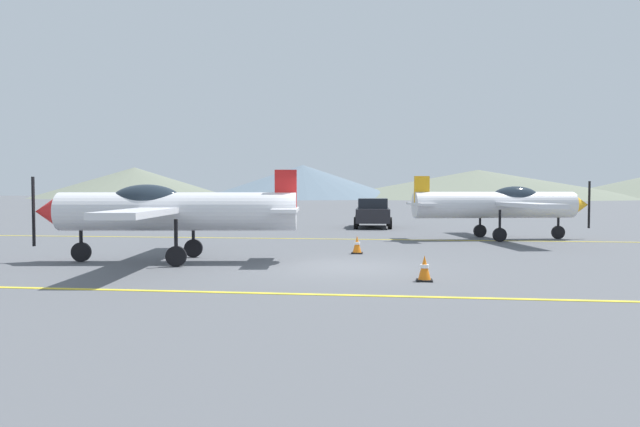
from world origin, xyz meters
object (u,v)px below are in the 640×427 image
at_px(traffic_cone_front, 424,269).
at_px(traffic_cone_side, 357,245).
at_px(car_sedan, 373,212).
at_px(airplane_mid, 501,204).
at_px(airplane_near, 168,210).

bearing_deg(traffic_cone_front, traffic_cone_side, 108.68).
relative_size(car_sedan, traffic_cone_front, 7.40).
distance_m(traffic_cone_front, traffic_cone_side, 5.87).
height_order(airplane_mid, traffic_cone_side, airplane_mid).
distance_m(airplane_near, traffic_cone_side, 6.11).
bearing_deg(traffic_cone_front, car_sedan, 95.54).
bearing_deg(airplane_near, airplane_mid, 39.84).
height_order(airplane_near, traffic_cone_side, airplane_near).
distance_m(airplane_near, car_sedan, 17.32).
relative_size(airplane_near, car_sedan, 2.03).
bearing_deg(airplane_mid, airplane_near, -140.16).
bearing_deg(airplane_near, traffic_cone_front, -20.94).
xyz_separation_m(airplane_mid, traffic_cone_front, (-3.77, -11.86, -1.21)).
height_order(car_sedan, traffic_cone_side, car_sedan).
distance_m(airplane_mid, traffic_cone_front, 12.51).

